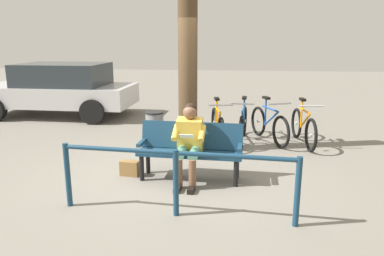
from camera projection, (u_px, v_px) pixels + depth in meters
ground_plane at (173, 174)px, 5.93m from camera, size 40.00×40.00×0.00m
bench at (191, 147)px, 5.69m from camera, size 1.62×0.56×0.87m
person_reading at (189, 140)px, 5.49m from camera, size 0.50×0.78×1.20m
handbag at (130, 168)px, 5.86m from camera, size 0.32×0.18×0.24m
tree_trunk at (188, 48)px, 6.74m from camera, size 0.36×0.36×3.95m
litter_bin at (155, 133)px, 6.94m from camera, size 0.35×0.35×0.81m
bicycle_black at (303, 127)px, 7.54m from camera, size 0.48×1.68×0.94m
bicycle_silver at (269, 125)px, 7.76m from camera, size 0.73×1.58×0.94m
bicycle_red at (243, 125)px, 7.77m from camera, size 0.48×1.68×0.94m
bicycle_orange at (218, 126)px, 7.63m from camera, size 0.50×1.66×0.94m
railing_fence at (176, 171)px, 4.43m from camera, size 2.93×0.28×0.85m
parked_car at (60, 88)px, 10.27m from camera, size 4.22×2.07×1.47m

